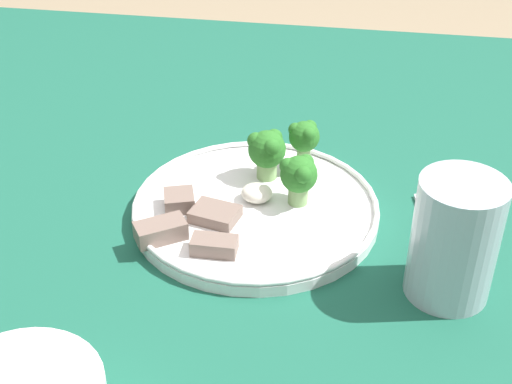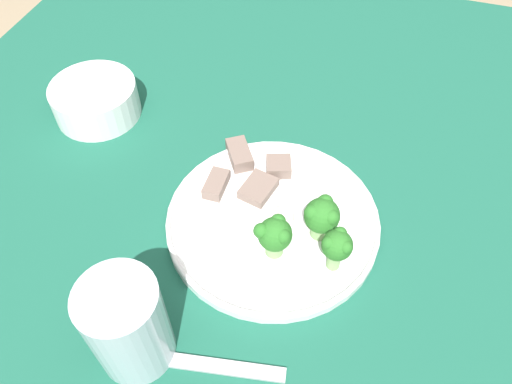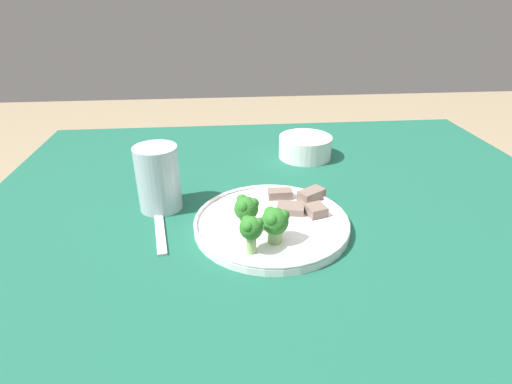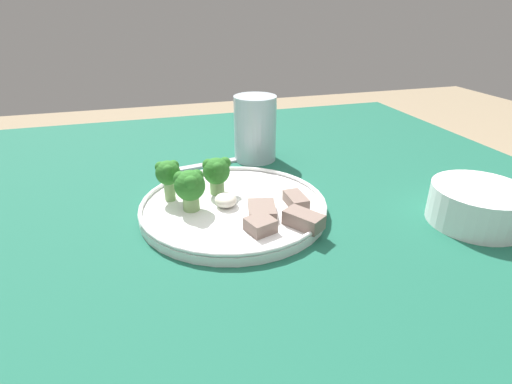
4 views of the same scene
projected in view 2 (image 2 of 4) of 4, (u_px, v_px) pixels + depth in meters
The scene contains 13 objects.
table at pixel (278, 244), 0.72m from camera, with size 1.15×1.13×0.77m.
dinner_plate at pixel (270, 220), 0.61m from camera, with size 0.26×0.26×0.02m.
fork at pixel (198, 364), 0.51m from camera, with size 0.05×0.18×0.00m.
cream_bowl at pixel (96, 101), 0.73m from camera, with size 0.12×0.12×0.05m.
drinking_glass at pixel (129, 328), 0.48m from camera, with size 0.08×0.08×0.12m.
broccoli_floret_near_rim_left at pixel (322, 216), 0.57m from camera, with size 0.04×0.04×0.06m.
broccoli_floret_center_left at pixel (275, 235), 0.55m from camera, with size 0.04×0.04×0.06m.
broccoli_floret_back_left at pixel (337, 246), 0.54m from camera, with size 0.04×0.03×0.06m.
meat_slice_front_slice at pixel (216, 184), 0.63m from camera, with size 0.04×0.02×0.02m.
meat_slice_middle_slice at pixel (239, 154), 0.66m from camera, with size 0.06×0.05×0.02m.
meat_slice_rear_slice at pixel (279, 166), 0.65m from camera, with size 0.04×0.04×0.02m.
meat_slice_edge_slice at pixel (257, 191), 0.63m from camera, with size 0.05×0.05×0.01m.
sauce_dollop at pixel (282, 217), 0.60m from camera, with size 0.03×0.03×0.02m.
Camera 2 is at (-0.38, -0.09, 1.28)m, focal length 35.00 mm.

